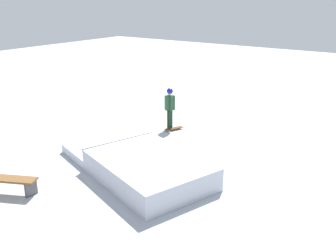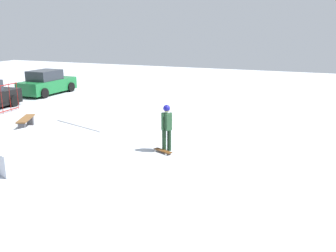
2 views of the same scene
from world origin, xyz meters
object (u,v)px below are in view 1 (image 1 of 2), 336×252
at_px(skater, 170,105).
at_px(skateboard, 174,128).
at_px(park_bench, 8,182).
at_px(skate_ramp, 140,165).

relative_size(skater, skateboard, 2.12).
bearing_deg(skater, park_bench, 29.73).
bearing_deg(skater, skateboard, 112.90).
xyz_separation_m(skater, park_bench, (0.56, 7.00, -0.65)).
bearing_deg(skate_ramp, park_bench, 71.93).
bearing_deg(park_bench, skater, -94.57).
distance_m(skater, park_bench, 7.05).
bearing_deg(skateboard, park_bench, 17.11).
distance_m(skate_ramp, park_bench, 3.76).
height_order(skater, park_bench, skater).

